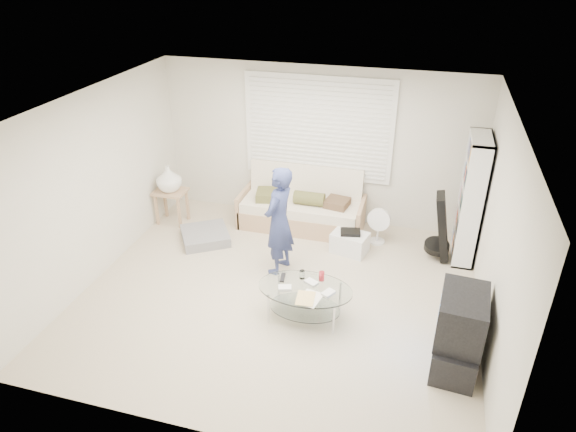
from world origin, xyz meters
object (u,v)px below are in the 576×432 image
(tv_unit, at_px, (459,332))
(coffee_table, at_px, (305,293))
(futon_sofa, at_px, (302,208))
(bookshelf, at_px, (471,199))

(tv_unit, relative_size, coffee_table, 0.80)
(coffee_table, bearing_deg, tv_unit, -11.42)
(futon_sofa, height_order, coffee_table, futon_sofa)
(bookshelf, xyz_separation_m, coffee_table, (-1.88, -1.97, -0.57))
(tv_unit, distance_m, coffee_table, 1.79)
(bookshelf, xyz_separation_m, tv_unit, (-0.13, -2.32, -0.47))
(bookshelf, bearing_deg, tv_unit, -93.08)
(bookshelf, relative_size, tv_unit, 1.99)
(futon_sofa, relative_size, coffee_table, 1.71)
(futon_sofa, height_order, tv_unit, futon_sofa)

